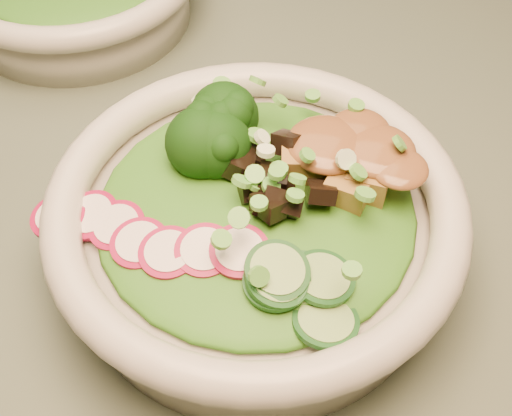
% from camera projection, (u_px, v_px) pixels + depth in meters
% --- Properties ---
extents(dining_table, '(1.20, 0.80, 0.75)m').
position_uv_depth(dining_table, '(111.00, 207.00, 0.73)').
color(dining_table, black).
rests_on(dining_table, ground).
extents(salad_bowl, '(0.30, 0.30, 0.08)m').
position_uv_depth(salad_bowl, '(256.00, 227.00, 0.52)').
color(salad_bowl, beige).
rests_on(salad_bowl, dining_table).
extents(lettuce_bed, '(0.23, 0.23, 0.03)m').
position_uv_depth(lettuce_bed, '(256.00, 207.00, 0.50)').
color(lettuce_bed, '#266214').
rests_on(lettuce_bed, salad_bowl).
extents(broccoli_florets, '(0.11, 0.11, 0.05)m').
position_uv_depth(broccoli_florets, '(213.00, 127.00, 0.53)').
color(broccoli_florets, black).
rests_on(broccoli_florets, salad_bowl).
extents(radish_slices, '(0.13, 0.09, 0.02)m').
position_uv_depth(radish_slices, '(158.00, 242.00, 0.47)').
color(radish_slices, maroon).
rests_on(radish_slices, salad_bowl).
extents(cucumber_slices, '(0.10, 0.10, 0.04)m').
position_uv_depth(cucumber_slices, '(303.00, 274.00, 0.45)').
color(cucumber_slices, '#98C36C').
rests_on(cucumber_slices, salad_bowl).
extents(mushroom_heap, '(0.10, 0.10, 0.04)m').
position_uv_depth(mushroom_heap, '(274.00, 186.00, 0.49)').
color(mushroom_heap, black).
rests_on(mushroom_heap, salad_bowl).
extents(tofu_cubes, '(0.12, 0.10, 0.04)m').
position_uv_depth(tofu_cubes, '(346.00, 164.00, 0.51)').
color(tofu_cubes, olive).
rests_on(tofu_cubes, salad_bowl).
extents(peanut_sauce, '(0.08, 0.06, 0.02)m').
position_uv_depth(peanut_sauce, '(348.00, 150.00, 0.50)').
color(peanut_sauce, brown).
rests_on(peanut_sauce, tofu_cubes).
extents(scallion_garnish, '(0.21, 0.21, 0.03)m').
position_uv_depth(scallion_garnish, '(256.00, 181.00, 0.48)').
color(scallion_garnish, '#5DB13E').
rests_on(scallion_garnish, salad_bowl).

